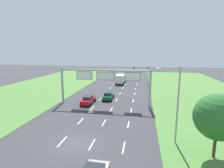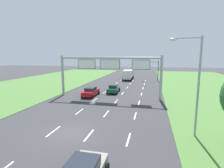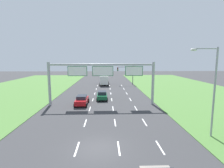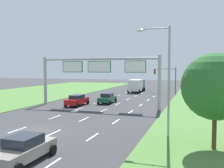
{
  "view_description": "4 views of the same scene",
  "coord_description": "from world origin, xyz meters",
  "px_view_note": "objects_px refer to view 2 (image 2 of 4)",
  "views": [
    {
      "loc": [
        6.97,
        -16.94,
        10.04
      ],
      "look_at": [
        1.22,
        15.67,
        3.83
      ],
      "focal_mm": 28.0,
      "sensor_mm": 36.0,
      "label": 1
    },
    {
      "loc": [
        6.96,
        -13.65,
        6.89
      ],
      "look_at": [
        1.17,
        11.62,
        2.74
      ],
      "focal_mm": 28.0,
      "sensor_mm": 36.0,
      "label": 2
    },
    {
      "loc": [
        0.7,
        -13.74,
        7.35
      ],
      "look_at": [
        1.74,
        15.98,
        3.21
      ],
      "focal_mm": 28.0,
      "sensor_mm": 36.0,
      "label": 3
    },
    {
      "loc": [
        12.69,
        -17.52,
        5.25
      ],
      "look_at": [
        1.65,
        15.51,
        3.14
      ],
      "focal_mm": 40.0,
      "sensor_mm": 36.0,
      "label": 4
    }
  ],
  "objects_px": {
    "traffic_light_mast": "(151,67)",
    "car_lead_silver": "(114,89)",
    "car_mid_lane": "(91,92)",
    "sign_gantry": "(109,68)",
    "box_truck": "(128,74)",
    "street_lamp": "(194,78)"
  },
  "relations": [
    {
      "from": "car_mid_lane",
      "to": "sign_gantry",
      "type": "bearing_deg",
      "value": -1.83
    },
    {
      "from": "sign_gantry",
      "to": "traffic_light_mast",
      "type": "relative_size",
      "value": 3.08
    },
    {
      "from": "traffic_light_mast",
      "to": "box_truck",
      "type": "bearing_deg",
      "value": -178.58
    },
    {
      "from": "car_mid_lane",
      "to": "sign_gantry",
      "type": "height_order",
      "value": "sign_gantry"
    },
    {
      "from": "car_lead_silver",
      "to": "car_mid_lane",
      "type": "height_order",
      "value": "car_mid_lane"
    },
    {
      "from": "car_mid_lane",
      "to": "car_lead_silver",
      "type": "bearing_deg",
      "value": 49.99
    },
    {
      "from": "car_mid_lane",
      "to": "traffic_light_mast",
      "type": "relative_size",
      "value": 0.8
    },
    {
      "from": "sign_gantry",
      "to": "traffic_light_mast",
      "type": "height_order",
      "value": "sign_gantry"
    },
    {
      "from": "box_truck",
      "to": "traffic_light_mast",
      "type": "relative_size",
      "value": 1.26
    },
    {
      "from": "sign_gantry",
      "to": "street_lamp",
      "type": "distance_m",
      "value": 16.13
    },
    {
      "from": "car_mid_lane",
      "to": "street_lamp",
      "type": "xyz_separation_m",
      "value": [
        13.67,
        -12.56,
        4.28
      ]
    },
    {
      "from": "box_truck",
      "to": "traffic_light_mast",
      "type": "distance_m",
      "value": 6.94
    },
    {
      "from": "traffic_light_mast",
      "to": "sign_gantry",
      "type": "bearing_deg",
      "value": -105.9
    },
    {
      "from": "box_truck",
      "to": "sign_gantry",
      "type": "bearing_deg",
      "value": -90.14
    },
    {
      "from": "sign_gantry",
      "to": "traffic_light_mast",
      "type": "xyz_separation_m",
      "value": [
        6.63,
        23.29,
        -1.09
      ]
    },
    {
      "from": "box_truck",
      "to": "car_mid_lane",
      "type": "bearing_deg",
      "value": -98.52
    },
    {
      "from": "box_truck",
      "to": "car_lead_silver",
      "type": "bearing_deg",
      "value": -90.65
    },
    {
      "from": "car_lead_silver",
      "to": "car_mid_lane",
      "type": "relative_size",
      "value": 0.94
    },
    {
      "from": "car_lead_silver",
      "to": "traffic_light_mast",
      "type": "bearing_deg",
      "value": 69.06
    },
    {
      "from": "street_lamp",
      "to": "box_truck",
      "type": "bearing_deg",
      "value": 106.01
    },
    {
      "from": "traffic_light_mast",
      "to": "car_lead_silver",
      "type": "bearing_deg",
      "value": -109.34
    },
    {
      "from": "street_lamp",
      "to": "car_lead_silver",
      "type": "bearing_deg",
      "value": 122.55
    }
  ]
}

